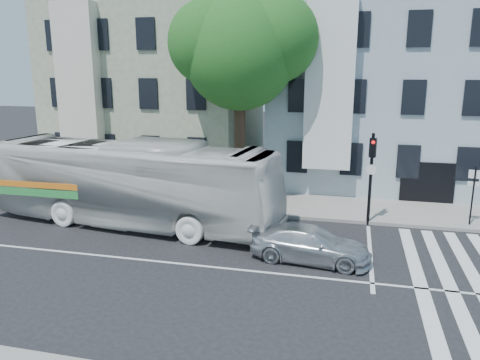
% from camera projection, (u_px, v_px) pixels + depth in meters
% --- Properties ---
extents(ground, '(120.00, 120.00, 0.00)m').
position_uv_depth(ground, '(183.00, 264.00, 16.62)').
color(ground, black).
rests_on(ground, ground).
extents(sidewalk_far, '(80.00, 4.00, 0.15)m').
position_uv_depth(sidewalk_far, '(237.00, 201.00, 24.16)').
color(sidewalk_far, gray).
rests_on(sidewalk_far, ground).
extents(building_left, '(12.00, 10.00, 11.00)m').
position_uv_depth(building_left, '(161.00, 88.00, 31.12)').
color(building_left, gray).
rests_on(building_left, ground).
extents(building_right, '(12.00, 10.00, 11.00)m').
position_uv_depth(building_right, '(379.00, 90.00, 27.89)').
color(building_right, '#A3B4C2').
rests_on(building_right, ground).
extents(street_tree, '(7.30, 5.90, 11.10)m').
position_uv_depth(street_tree, '(242.00, 46.00, 23.03)').
color(street_tree, '#2D2116').
rests_on(street_tree, ground).
extents(bus, '(4.73, 13.75, 3.75)m').
position_uv_depth(bus, '(131.00, 183.00, 20.57)').
color(bus, silver).
rests_on(bus, ground).
extents(sedan, '(2.20, 4.49, 1.26)m').
position_uv_depth(sedan, '(310.00, 244.00, 16.80)').
color(sedan, silver).
rests_on(sedan, ground).
extents(hedge, '(8.53, 2.05, 0.70)m').
position_uv_depth(hedge, '(166.00, 198.00, 23.20)').
color(hedge, '#2B551B').
rests_on(hedge, sidewalk_far).
extents(traffic_signal, '(0.42, 0.53, 4.09)m').
position_uv_depth(traffic_signal, '(371.00, 167.00, 20.12)').
color(traffic_signal, black).
rests_on(traffic_signal, ground).
extents(far_sign_pole, '(0.46, 0.20, 2.58)m').
position_uv_depth(far_sign_pole, '(473.00, 188.00, 20.03)').
color(far_sign_pole, black).
rests_on(far_sign_pole, sidewalk_far).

